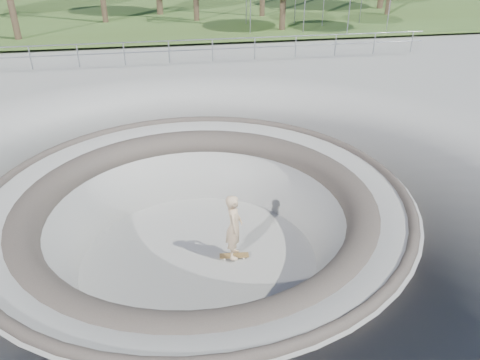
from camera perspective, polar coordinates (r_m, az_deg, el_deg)
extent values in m
plane|color=gray|center=(11.29, -5.36, -1.70)|extent=(180.00, 180.00, 0.00)
torus|color=gray|center=(12.41, -4.94, -9.72)|extent=(14.00, 14.00, 4.00)
cylinder|color=gray|center=(12.38, -4.95, -9.54)|extent=(6.60, 6.60, 0.10)
torus|color=#4D483E|center=(11.30, -5.35, -1.78)|extent=(10.24, 10.24, 0.24)
torus|color=#4D483E|center=(11.52, -5.26, -3.64)|extent=(8.91, 8.91, 0.81)
cube|color=#3F5722|center=(44.11, -10.13, 20.83)|extent=(180.00, 36.00, 0.12)
ellipsoid|color=brown|center=(71.60, -3.46, 17.36)|extent=(61.60, 44.00, 28.60)
ellipsoid|color=brown|center=(72.20, 20.34, 17.88)|extent=(42.00, 30.00, 19.50)
cylinder|color=gray|center=(22.23, -8.74, 16.41)|extent=(25.00, 0.05, 0.05)
cylinder|color=gray|center=(22.33, -8.65, 15.29)|extent=(25.00, 0.05, 0.05)
cube|color=olive|center=(12.25, -0.71, -9.18)|extent=(0.77, 0.29, 0.02)
cylinder|color=#A3A3A8|center=(12.27, -0.71, -9.30)|extent=(0.05, 0.16, 0.03)
cylinder|color=#A3A3A8|center=(12.27, -0.71, -9.30)|extent=(0.05, 0.16, 0.03)
cylinder|color=silver|center=(12.27, -0.71, -9.33)|extent=(0.06, 0.03, 0.06)
cylinder|color=silver|center=(12.27, -0.71, -9.33)|extent=(0.06, 0.03, 0.06)
cylinder|color=silver|center=(12.27, -0.71, -9.33)|extent=(0.06, 0.03, 0.06)
cylinder|color=silver|center=(12.27, -0.71, -9.33)|extent=(0.06, 0.03, 0.06)
imported|color=#DBB88E|center=(11.73, -0.74, -5.72)|extent=(0.54, 0.72, 1.77)
cylinder|color=gray|center=(28.13, 1.73, 19.84)|extent=(0.06, 0.06, 2.44)
cylinder|color=gray|center=(28.94, 8.14, 19.82)|extent=(0.06, 0.06, 2.44)
cylinder|color=gray|center=(31.15, 0.46, 20.67)|extent=(0.06, 0.06, 2.44)
cylinder|color=gray|center=(31.88, 6.33, 20.69)|extent=(0.06, 0.06, 2.44)
cylinder|color=gray|center=(28.83, 12.34, 19.18)|extent=(0.06, 0.06, 2.17)
cylinder|color=gray|center=(29.98, 17.51, 18.90)|extent=(0.06, 0.06, 2.17)
cylinder|color=gray|center=(31.38, 10.39, 20.05)|extent=(0.06, 0.06, 2.17)
cylinder|color=gray|center=(32.43, 15.26, 19.82)|extent=(0.06, 0.06, 2.17)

